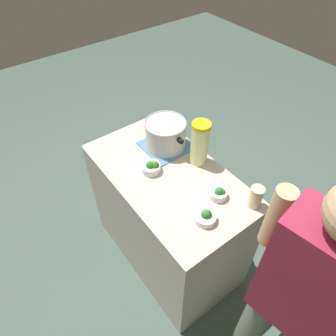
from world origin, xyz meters
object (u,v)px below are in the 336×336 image
(mason_jar, at_px, (256,197))
(person_cook, at_px, (292,306))
(lemonade_pitcher, at_px, (200,143))
(cooking_pot, at_px, (166,134))
(broccoli_bowl_front, at_px, (219,193))
(broccoli_bowl_back, at_px, (206,217))
(broccoli_bowl_center, at_px, (151,167))

(mason_jar, distance_m, person_cook, 0.56)
(lemonade_pitcher, bearing_deg, mason_jar, 2.15)
(cooking_pot, xyz_separation_m, lemonade_pitcher, (0.24, 0.08, 0.04))
(person_cook, bearing_deg, mason_jar, 148.68)
(lemonade_pitcher, height_order, mason_jar, lemonade_pitcher)
(person_cook, bearing_deg, broccoli_bowl_front, 164.88)
(broccoli_bowl_back, relative_size, person_cook, 0.07)
(mason_jar, height_order, person_cook, person_cook)
(mason_jar, xyz_separation_m, broccoli_bowl_back, (-0.08, -0.28, -0.04))
(broccoli_bowl_back, distance_m, person_cook, 0.56)
(lemonade_pitcher, height_order, broccoli_bowl_front, lemonade_pitcher)
(mason_jar, distance_m, broccoli_bowl_back, 0.30)
(cooking_pot, xyz_separation_m, mason_jar, (0.69, 0.10, -0.04))
(mason_jar, relative_size, broccoli_bowl_front, 1.30)
(lemonade_pitcher, xyz_separation_m, broccoli_bowl_back, (0.37, -0.27, -0.12))
(cooking_pot, xyz_separation_m, person_cook, (1.17, -0.19, -0.09))
(lemonade_pitcher, bearing_deg, cooking_pot, -161.28)
(mason_jar, xyz_separation_m, person_cook, (0.48, -0.29, -0.05))
(mason_jar, bearing_deg, cooking_pot, -171.93)
(lemonade_pitcher, distance_m, broccoli_bowl_center, 0.33)
(cooking_pot, bearing_deg, broccoli_bowl_front, -2.23)
(broccoli_bowl_back, bearing_deg, broccoli_bowl_front, 114.30)
(broccoli_bowl_front, xyz_separation_m, broccoli_bowl_center, (-0.40, -0.19, 0.00))
(mason_jar, bearing_deg, broccoli_bowl_center, -151.11)
(mason_jar, height_order, broccoli_bowl_front, mason_jar)
(broccoli_bowl_back, bearing_deg, cooking_pot, 162.96)
(person_cook, bearing_deg, broccoli_bowl_back, 179.31)
(cooking_pot, height_order, person_cook, person_cook)
(broccoli_bowl_front, bearing_deg, lemonade_pitcher, 160.86)
(lemonade_pitcher, xyz_separation_m, mason_jar, (0.45, 0.02, -0.08))
(broccoli_bowl_front, distance_m, broccoli_bowl_back, 0.18)
(broccoli_bowl_center, xyz_separation_m, person_cook, (1.03, 0.02, -0.02))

